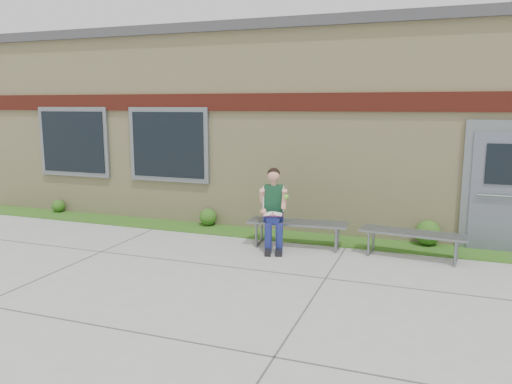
% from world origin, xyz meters
% --- Properties ---
extents(ground, '(80.00, 80.00, 0.00)m').
position_xyz_m(ground, '(0.00, 0.00, 0.00)').
color(ground, '#9E9E99').
rests_on(ground, ground).
extents(grass_strip, '(16.00, 0.80, 0.02)m').
position_xyz_m(grass_strip, '(0.00, 2.60, 0.01)').
color(grass_strip, '#255216').
rests_on(grass_strip, ground).
extents(school_building, '(16.20, 6.22, 4.20)m').
position_xyz_m(school_building, '(-0.00, 5.99, 2.10)').
color(school_building, beige).
rests_on(school_building, ground).
extents(bench_left, '(1.83, 0.66, 0.47)m').
position_xyz_m(bench_left, '(0.15, 2.00, 0.36)').
color(bench_left, slate).
rests_on(bench_left, ground).
extents(bench_right, '(1.77, 0.65, 0.45)m').
position_xyz_m(bench_right, '(2.15, 2.00, 0.35)').
color(bench_right, slate).
rests_on(bench_right, ground).
extents(girl, '(0.62, 0.92, 1.44)m').
position_xyz_m(girl, '(-0.24, 1.79, 0.74)').
color(girl, navy).
rests_on(girl, ground).
extents(shrub_west, '(0.29, 0.29, 0.29)m').
position_xyz_m(shrub_west, '(-5.99, 2.85, 0.17)').
color(shrub_west, '#255216').
rests_on(shrub_west, grass_strip).
extents(shrub_mid, '(0.36, 0.36, 0.36)m').
position_xyz_m(shrub_mid, '(-2.04, 2.85, 0.20)').
color(shrub_mid, '#255216').
rests_on(shrub_mid, grass_strip).
extents(shrub_east, '(0.46, 0.46, 0.46)m').
position_xyz_m(shrub_east, '(2.38, 2.85, 0.25)').
color(shrub_east, '#255216').
rests_on(shrub_east, grass_strip).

